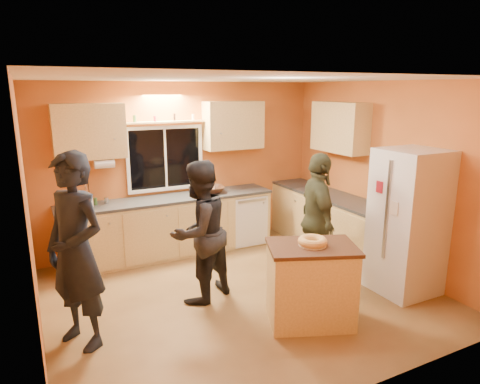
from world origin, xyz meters
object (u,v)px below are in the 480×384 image
refrigerator (408,222)px  person_right (318,220)px  person_center (199,232)px  person_left (76,252)px  island (311,284)px

refrigerator → person_right: bearing=142.8°
person_center → person_left: bearing=-11.2°
island → person_left: (-2.26, 0.71, 0.52)m
person_left → person_center: size_ratio=1.14×
refrigerator → person_left: person_left is taller
person_left → person_center: bearing=70.9°
person_left → person_right: person_left is taller
refrigerator → person_center: size_ratio=1.06×
person_left → island: bearing=40.1°
person_center → person_right: size_ratio=0.99×
person_left → person_right: (2.90, 0.05, -0.11)m
refrigerator → person_right: 1.09m
person_left → person_right: 2.90m
refrigerator → person_left: (-3.77, 0.61, 0.07)m
person_center → person_right: person_right is taller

